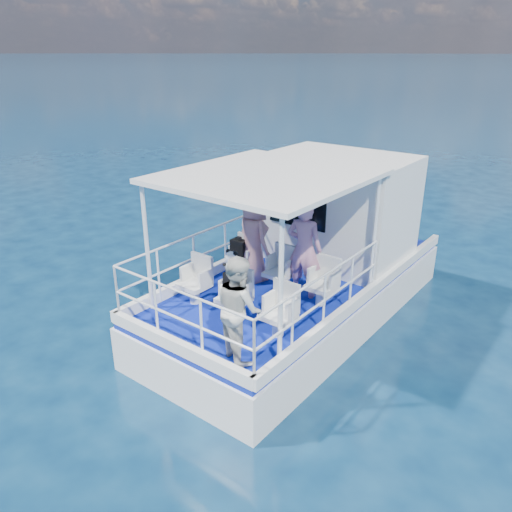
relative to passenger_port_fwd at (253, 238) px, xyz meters
The scene contains 20 objects.
ground 1.91m from the passenger_port_fwd, 24.40° to the right, with size 2000.00×2000.00×0.00m, color #08223F.
hull 2.00m from the passenger_port_fwd, 45.10° to the left, with size 3.00×7.00×1.60m, color white.
deck 1.33m from the passenger_port_fwd, 45.10° to the left, with size 2.90×6.90×0.10m, color navy.
cabin 2.12m from the passenger_port_fwd, 70.96° to the left, with size 2.85×2.00×2.20m, color white.
canopy 1.63m from the passenger_port_fwd, 36.69° to the right, with size 3.00×3.20×0.08m, color white.
canopy_posts 0.92m from the passenger_port_fwd, 39.28° to the right, with size 2.77×2.97×2.20m.
railings 1.17m from the passenger_port_fwd, 52.25° to the right, with size 2.84×3.59×1.00m, color white, non-canonical shape.
seat_port_fwd 0.70m from the passenger_port_fwd, 152.50° to the right, with size 0.48×0.46×0.38m, color silver.
seat_center_fwd 0.96m from the passenger_port_fwd, ahead, with size 0.48×0.46×0.38m, color silver.
seat_stbd_fwd 1.72m from the passenger_port_fwd, ahead, with size 0.48×0.46×0.38m, color silver.
seat_port_aft 1.57m from the passenger_port_fwd, 98.61° to the right, with size 0.48×0.46×0.38m, color silver.
seat_center_aft 1.70m from the passenger_port_fwd, 64.07° to the right, with size 0.48×0.46×0.38m, color silver.
seat_stbd_aft 2.22m from the passenger_port_fwd, 41.66° to the right, with size 0.48×0.46×0.38m, color silver.
passenger_port_fwd is the anchor object (origin of this frame).
passenger_stbd_fwd 1.13m from the passenger_port_fwd, ahead, with size 0.65×0.43×1.79m, color #BF7B9B.
passenger_stbd_aft 2.66m from the passenger_port_fwd, 56.56° to the right, with size 0.76×0.59×1.56m, color beige.
backpack_port 0.38m from the passenger_port_fwd, 147.98° to the right, with size 0.32×0.18×0.42m, color black.
backpack_center 1.59m from the passenger_port_fwd, 64.56° to the right, with size 0.29×0.16×0.43m, color black.
compact_camera 0.28m from the passenger_port_fwd, 151.25° to the right, with size 0.10×0.06×0.06m, color black.
panda 1.57m from the passenger_port_fwd, 64.73° to the right, with size 0.26×0.22×0.40m, color white, non-canonical shape.
Camera 1 is at (4.77, -6.68, 5.04)m, focal length 35.00 mm.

